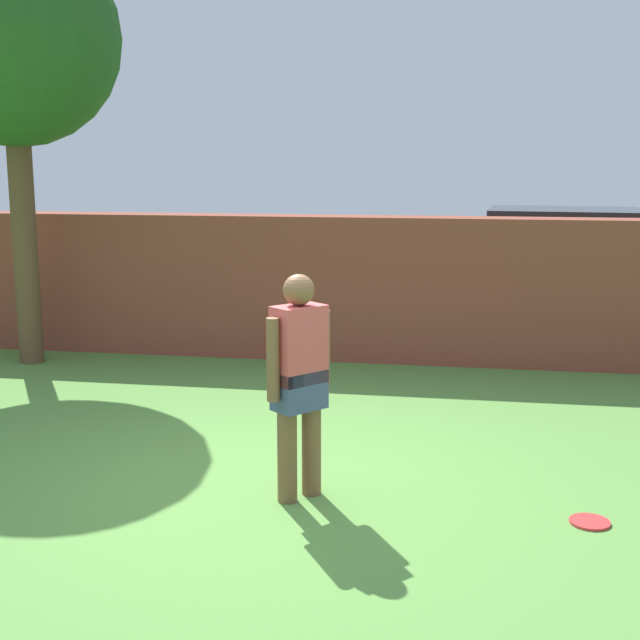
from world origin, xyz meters
name	(u,v)px	position (x,y,z in m)	size (l,w,h in m)	color
ground_plane	(270,487)	(0.00, 0.00, 0.00)	(40.00, 40.00, 0.00)	#568C3D
brick_wall	(229,285)	(-1.50, 4.29, 0.86)	(13.56, 0.50, 1.73)	brown
tree	(12,40)	(-3.72, 3.44, 3.70)	(2.43, 2.43, 4.95)	brown
person	(299,376)	(0.25, -0.15, 0.90)	(0.40, 0.43, 1.62)	brown
car	(562,271)	(2.67, 6.37, 0.86)	(4.33, 2.19, 1.72)	black
frisbee_red	(590,522)	(2.26, -0.26, 0.01)	(0.27, 0.27, 0.02)	red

